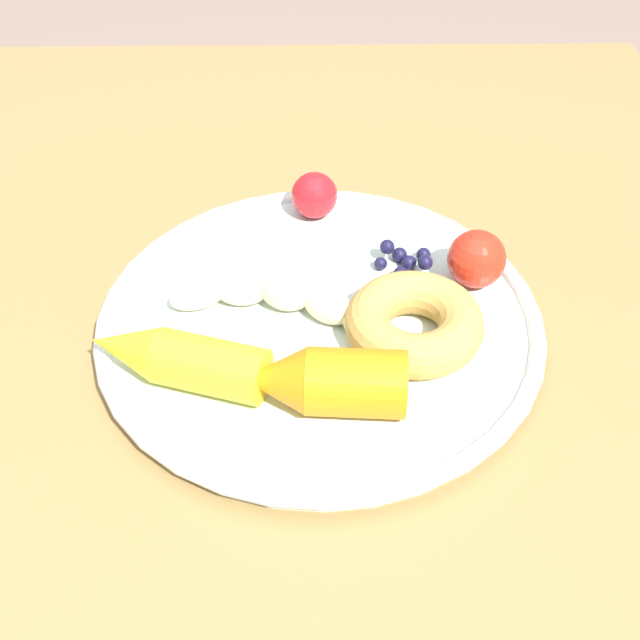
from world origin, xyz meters
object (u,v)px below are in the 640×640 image
carrot_yellow (176,359)px  blueberry_pile (406,262)px  banana (284,299)px  plate (320,323)px  donut (415,328)px  tomato_mid (314,195)px  carrot_orange (322,382)px  tomato_near (477,259)px  dining_table (282,439)px

carrot_yellow → blueberry_pile: bearing=-55.3°
banana → plate: bearing=-108.9°
plate → banana: banana is taller
plate → donut: 0.07m
donut → tomato_mid: tomato_mid is taller
tomato_mid → banana: bearing=169.2°
carrot_orange → carrot_yellow: (0.02, 0.09, -0.00)m
blueberry_pile → tomato_mid: bearing=43.2°
plate → tomato_mid: (0.13, 0.00, 0.02)m
plate → carrot_orange: (-0.08, -0.00, 0.02)m
plate → tomato_near: tomato_near is taller
carrot_yellow → donut: size_ratio=1.33×
plate → carrot_orange: 0.08m
carrot_orange → donut: 0.08m
tomato_mid → donut: bearing=-156.4°
carrot_orange → carrot_yellow: carrot_orange is taller
carrot_orange → blueberry_pile: (0.13, -0.06, -0.01)m
carrot_yellow → blueberry_pile: carrot_yellow is taller
donut → blueberry_pile: size_ratio=2.16×
donut → tomato_mid: 0.17m
plate → blueberry_pile: 0.09m
donut → blueberry_pile: bearing=-1.1°
banana → tomato_near: bearing=-77.2°
dining_table → tomato_mid: tomato_mid is taller
plate → carrot_yellow: (-0.06, 0.09, 0.02)m
dining_table → banana: bearing=-8.1°
dining_table → carrot_orange: 0.14m
plate → carrot_orange: bearing=-179.7°
dining_table → blueberry_pile: 0.17m
carrot_yellow → tomato_near: 0.23m
banana → tomato_mid: tomato_mid is taller
donut → blueberry_pile: (0.08, -0.00, -0.01)m
tomato_near → tomato_mid: bearing=53.5°
carrot_orange → donut: bearing=-49.4°
tomato_near → donut: bearing=142.2°
tomato_near → banana: bearing=102.8°
plate → tomato_near: bearing=-70.5°
banana → donut: size_ratio=1.67×
carrot_orange → tomato_near: size_ratio=2.46×
donut → blueberry_pile: 0.08m
plate → donut: donut is taller
tomato_near → blueberry_pile: bearing=73.9°
donut → tomato_near: (0.07, -0.05, 0.01)m
banana → donut: (-0.03, -0.09, 0.00)m
dining_table → tomato_mid: (0.15, -0.03, 0.13)m
plate → tomato_near: size_ratio=7.33×
banana → carrot_yellow: 0.09m
dining_table → plate: size_ratio=3.12×
carrot_yellow → donut: (0.03, -0.16, -0.00)m
tomato_mid → tomato_near: bearing=-126.5°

